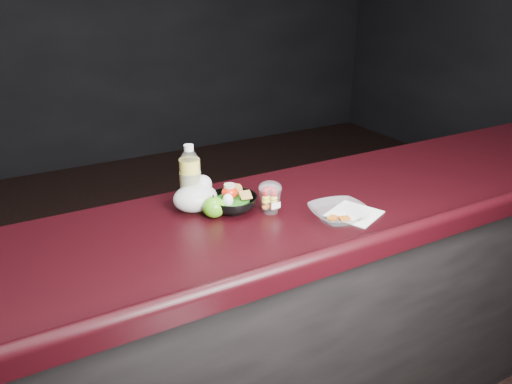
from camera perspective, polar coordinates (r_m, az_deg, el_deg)
counter at (r=2.00m, az=-0.78°, el=-16.25°), size 4.06×0.71×1.02m
lemonade_bottle at (r=1.80m, az=-7.50°, el=1.25°), size 0.08×0.08×0.23m
fruit_cup at (r=1.75m, az=1.62°, el=-0.52°), size 0.08×0.08×0.12m
green_apple at (r=1.73m, az=-4.86°, el=-1.73°), size 0.08×0.08×0.08m
plastic_bag at (r=1.79m, az=-6.84°, el=-0.47°), size 0.16×0.13×0.12m
snack_bowl at (r=1.78m, az=-2.73°, el=-1.14°), size 0.22×0.22×0.10m
takeout_bowl at (r=1.73m, az=9.47°, el=-2.52°), size 0.22×0.22×0.05m
paper_napkin at (r=1.79m, az=11.16°, el=-2.45°), size 0.21×0.21×0.00m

